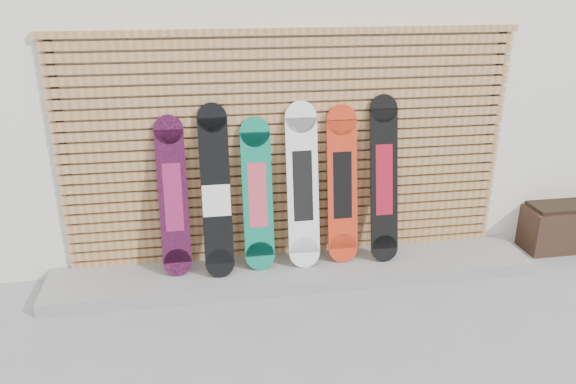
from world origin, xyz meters
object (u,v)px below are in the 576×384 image
Objects in this scene: snowboard_1 at (216,193)px; planter_box at (573,225)px; snowboard_2 at (257,195)px; snowboard_3 at (303,186)px; snowboard_4 at (342,185)px; snowboard_0 at (173,197)px; snowboard_5 at (384,180)px.

planter_box is at bearing 1.68° from snowboard_1.
snowboard_2 is at bearing 6.42° from snowboard_1.
snowboard_3 is at bearing -1.25° from snowboard_2.
snowboard_1 is 1.04× the size of snowboard_4.
snowboard_0 reaches higher than snowboard_2.
snowboard_4 is 0.40m from snowboard_5.
snowboard_3 is 0.39m from snowboard_4.
snowboard_0 is at bearing -179.15° from planter_box.
planter_box is 3.80m from snowboard_1.
snowboard_2 is (-3.37, -0.07, 0.58)m from planter_box.
snowboard_3 is at bearing -177.11° from snowboard_4.
snowboard_2 is at bearing -179.28° from snowboard_4.
snowboard_1 is at bearing -179.04° from snowboard_5.
planter_box is at bearing 1.49° from snowboard_3.
snowboard_1 is 1.01× the size of snowboard_3.
snowboard_2 is 0.43m from snowboard_3.
snowboard_2 is 0.81m from snowboard_4.
snowboard_0 is 0.95× the size of snowboard_3.
snowboard_0 is at bearing 179.54° from snowboard_2.
snowboard_2 is at bearing 178.75° from snowboard_3.
snowboard_3 is at bearing 179.49° from snowboard_5.
snowboard_3 is 1.03× the size of snowboard_4.
snowboard_2 is at bearing -178.86° from planter_box.
snowboard_5 reaches higher than snowboard_3.
snowboard_0 is 0.98× the size of snowboard_4.
snowboard_5 reaches higher than planter_box.
snowboard_0 is 1.03× the size of snowboard_2.
snowboard_3 is at bearing -0.74° from snowboard_0.
snowboard_5 is (0.78, -0.01, 0.02)m from snowboard_3.
snowboard_2 is at bearing -0.46° from snowboard_0.
snowboard_1 reaches higher than snowboard_2.
snowboard_2 is 0.94× the size of snowboard_4.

